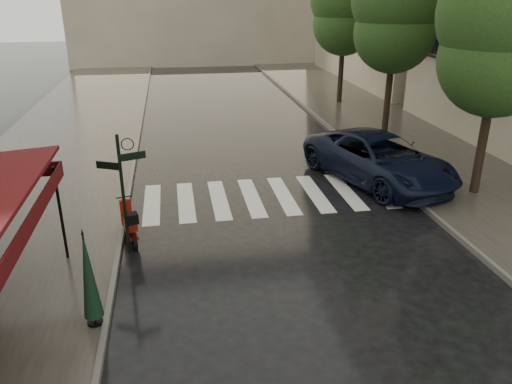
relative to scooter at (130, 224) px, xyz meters
name	(u,v)px	position (x,y,z in m)	size (l,w,h in m)	color
ground	(180,318)	(1.18, -3.59, -0.49)	(120.00, 120.00, 0.00)	black
sidewalk_near	(61,151)	(-3.32, 8.41, -0.43)	(6.00, 60.00, 0.12)	#38332D
sidewalk_far	(399,135)	(11.43, 8.41, -0.43)	(5.50, 60.00, 0.12)	#38332D
curb_near	(137,147)	(-0.27, 8.41, -0.42)	(0.12, 60.00, 0.16)	#595651
curb_far	(341,137)	(8.63, 8.41, -0.42)	(0.12, 60.00, 0.16)	#595651
crosswalk	(268,196)	(4.16, 2.41, -0.49)	(7.85, 3.20, 0.01)	silver
signpost	(122,185)	(-0.01, -0.59, 1.34)	(1.17, 0.29, 3.10)	black
tree_near	(504,23)	(10.78, 1.41, 4.83)	(3.80, 3.80, 7.99)	black
tree_mid	(397,5)	(10.68, 8.41, 5.10)	(3.80, 3.80, 8.34)	black
tree_far	(345,4)	(10.88, 15.41, 4.97)	(3.80, 3.80, 8.16)	black
scooter	(130,224)	(0.00, 0.00, 0.00)	(0.64, 1.59, 1.06)	black
parked_car	(379,159)	(8.17, 3.13, 0.33)	(2.72, 5.90, 1.64)	black
parasol_back	(89,276)	(-0.47, -3.65, 0.71)	(0.37, 0.37, 2.01)	black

